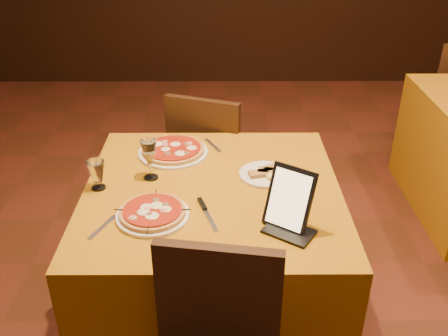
{
  "coord_description": "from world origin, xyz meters",
  "views": [
    {
      "loc": [
        -0.41,
        -1.78,
        1.88
      ],
      "look_at": [
        -0.4,
        0.03,
        0.86
      ],
      "focal_mm": 40.0,
      "sensor_mm": 36.0,
      "label": 1
    }
  ],
  "objects_px": {
    "pizza_near": "(153,214)",
    "main_table": "(213,256)",
    "pizza_far": "(173,151)",
    "wine_glass": "(150,159)",
    "chair_main_far": "(215,159)",
    "tablet": "(289,199)",
    "water_glass": "(97,175)"
  },
  "relations": [
    {
      "from": "pizza_near",
      "to": "main_table",
      "type": "bearing_deg",
      "value": 42.87
    },
    {
      "from": "pizza_far",
      "to": "wine_glass",
      "type": "height_order",
      "value": "wine_glass"
    },
    {
      "from": "pizza_near",
      "to": "pizza_far",
      "type": "xyz_separation_m",
      "value": [
        0.04,
        0.53,
        0.0
      ]
    },
    {
      "from": "chair_main_far",
      "to": "tablet",
      "type": "distance_m",
      "value": 1.19
    },
    {
      "from": "main_table",
      "to": "pizza_near",
      "type": "height_order",
      "value": "pizza_near"
    },
    {
      "from": "pizza_far",
      "to": "main_table",
      "type": "bearing_deg",
      "value": -58.37
    },
    {
      "from": "pizza_near",
      "to": "pizza_far",
      "type": "bearing_deg",
      "value": 86.22
    },
    {
      "from": "wine_glass",
      "to": "pizza_near",
      "type": "bearing_deg",
      "value": -81.74
    },
    {
      "from": "main_table",
      "to": "pizza_far",
      "type": "bearing_deg",
      "value": 121.63
    },
    {
      "from": "main_table",
      "to": "tablet",
      "type": "xyz_separation_m",
      "value": [
        0.29,
        -0.27,
        0.49
      ]
    },
    {
      "from": "main_table",
      "to": "water_glass",
      "type": "distance_m",
      "value": 0.66
    },
    {
      "from": "chair_main_far",
      "to": "pizza_far",
      "type": "bearing_deg",
      "value": 87.96
    },
    {
      "from": "chair_main_far",
      "to": "tablet",
      "type": "xyz_separation_m",
      "value": [
        0.29,
        -1.07,
        0.41
      ]
    },
    {
      "from": "pizza_far",
      "to": "chair_main_far",
      "type": "bearing_deg",
      "value": 68.02
    },
    {
      "from": "main_table",
      "to": "chair_main_far",
      "type": "xyz_separation_m",
      "value": [
        0.0,
        0.8,
        0.08
      ]
    },
    {
      "from": "main_table",
      "to": "pizza_far",
      "type": "distance_m",
      "value": 0.54
    },
    {
      "from": "tablet",
      "to": "wine_glass",
      "type": "bearing_deg",
      "value": -178.15
    },
    {
      "from": "pizza_far",
      "to": "water_glass",
      "type": "xyz_separation_m",
      "value": [
        -0.29,
        -0.32,
        0.05
      ]
    },
    {
      "from": "pizza_near",
      "to": "wine_glass",
      "type": "bearing_deg",
      "value": 98.26
    },
    {
      "from": "tablet",
      "to": "pizza_near",
      "type": "bearing_deg",
      "value": -152.18
    },
    {
      "from": "main_table",
      "to": "tablet",
      "type": "relative_size",
      "value": 4.51
    },
    {
      "from": "pizza_near",
      "to": "tablet",
      "type": "xyz_separation_m",
      "value": [
        0.52,
        -0.06,
        0.1
      ]
    },
    {
      "from": "chair_main_far",
      "to": "wine_glass",
      "type": "distance_m",
      "value": 0.86
    },
    {
      "from": "pizza_near",
      "to": "tablet",
      "type": "bearing_deg",
      "value": -6.11
    },
    {
      "from": "pizza_far",
      "to": "tablet",
      "type": "bearing_deg",
      "value": -50.27
    },
    {
      "from": "wine_glass",
      "to": "tablet",
      "type": "relative_size",
      "value": 0.78
    },
    {
      "from": "chair_main_far",
      "to": "tablet",
      "type": "height_order",
      "value": "tablet"
    },
    {
      "from": "pizza_far",
      "to": "wine_glass",
      "type": "bearing_deg",
      "value": -108.69
    },
    {
      "from": "chair_main_far",
      "to": "wine_glass",
      "type": "relative_size",
      "value": 4.79
    },
    {
      "from": "main_table",
      "to": "pizza_near",
      "type": "relative_size",
      "value": 3.82
    },
    {
      "from": "water_glass",
      "to": "main_table",
      "type": "bearing_deg",
      "value": -0.01
    },
    {
      "from": "wine_glass",
      "to": "main_table",
      "type": "bearing_deg",
      "value": -17.26
    }
  ]
}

